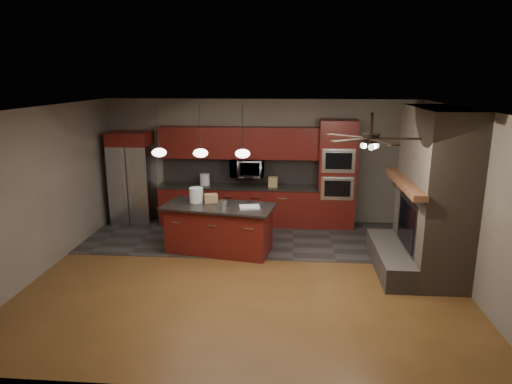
# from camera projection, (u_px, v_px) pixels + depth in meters

# --- Properties ---
(ground) EXTENTS (7.00, 7.00, 0.00)m
(ground) POSITION_uv_depth(u_px,v_px,m) (248.00, 273.00, 7.81)
(ground) COLOR brown
(ground) RESTS_ON ground
(ceiling) EXTENTS (7.00, 6.00, 0.02)m
(ceiling) POSITION_uv_depth(u_px,v_px,m) (247.00, 108.00, 7.12)
(ceiling) COLOR white
(ceiling) RESTS_ON back_wall
(back_wall) EXTENTS (7.00, 0.02, 2.80)m
(back_wall) POSITION_uv_depth(u_px,v_px,m) (260.00, 162.00, 10.37)
(back_wall) COLOR #6F6459
(back_wall) RESTS_ON ground
(right_wall) EXTENTS (0.02, 6.00, 2.80)m
(right_wall) POSITION_uv_depth(u_px,v_px,m) (468.00, 199.00, 7.20)
(right_wall) COLOR #6F6459
(right_wall) RESTS_ON ground
(left_wall) EXTENTS (0.02, 6.00, 2.80)m
(left_wall) POSITION_uv_depth(u_px,v_px,m) (43.00, 190.00, 7.74)
(left_wall) COLOR #6F6459
(left_wall) RESTS_ON ground
(slate_tile_patch) EXTENTS (7.00, 2.40, 0.01)m
(slate_tile_patch) POSITION_uv_depth(u_px,v_px,m) (256.00, 237.00, 9.55)
(slate_tile_patch) COLOR #312E2C
(slate_tile_patch) RESTS_ON ground
(fireplace_column) EXTENTS (1.30, 2.10, 2.80)m
(fireplace_column) POSITION_uv_depth(u_px,v_px,m) (430.00, 198.00, 7.64)
(fireplace_column) COLOR brown
(fireplace_column) RESTS_ON ground
(back_cabinetry) EXTENTS (3.59, 0.64, 2.20)m
(back_cabinetry) POSITION_uv_depth(u_px,v_px,m) (238.00, 185.00, 10.28)
(back_cabinetry) COLOR #591210
(back_cabinetry) RESTS_ON ground
(oven_tower) EXTENTS (0.80, 0.63, 2.38)m
(oven_tower) POSITION_uv_depth(u_px,v_px,m) (337.00, 175.00, 9.99)
(oven_tower) COLOR #591210
(oven_tower) RESTS_ON ground
(microwave) EXTENTS (0.73, 0.41, 0.50)m
(microwave) POSITION_uv_depth(u_px,v_px,m) (247.00, 168.00, 10.17)
(microwave) COLOR silver
(microwave) RESTS_ON back_cabinetry
(refrigerator) EXTENTS (0.90, 0.75, 2.10)m
(refrigerator) POSITION_uv_depth(u_px,v_px,m) (132.00, 178.00, 10.31)
(refrigerator) COLOR silver
(refrigerator) RESTS_ON ground
(kitchen_island) EXTENTS (2.20, 1.28, 0.92)m
(kitchen_island) POSITION_uv_depth(u_px,v_px,m) (219.00, 228.00, 8.70)
(kitchen_island) COLOR #591210
(kitchen_island) RESTS_ON ground
(white_bucket) EXTENTS (0.32, 0.32, 0.28)m
(white_bucket) POSITION_uv_depth(u_px,v_px,m) (196.00, 195.00, 8.78)
(white_bucket) COLOR silver
(white_bucket) RESTS_ON kitchen_island
(paint_can) EXTENTS (0.17, 0.17, 0.11)m
(paint_can) POSITION_uv_depth(u_px,v_px,m) (223.00, 203.00, 8.51)
(paint_can) COLOR silver
(paint_can) RESTS_ON kitchen_island
(paint_tray) EXTENTS (0.41, 0.32, 0.04)m
(paint_tray) POSITION_uv_depth(u_px,v_px,m) (250.00, 207.00, 8.42)
(paint_tray) COLOR silver
(paint_tray) RESTS_ON kitchen_island
(cardboard_box) EXTENTS (0.29, 0.24, 0.16)m
(cardboard_box) POSITION_uv_depth(u_px,v_px,m) (211.00, 198.00, 8.79)
(cardboard_box) COLOR #96764D
(cardboard_box) RESTS_ON kitchen_island
(counter_bucket) EXTENTS (0.28, 0.28, 0.25)m
(counter_bucket) POSITION_uv_depth(u_px,v_px,m) (205.00, 179.00, 10.27)
(counter_bucket) COLOR silver
(counter_bucket) RESTS_ON back_cabinetry
(counter_box) EXTENTS (0.22, 0.18, 0.22)m
(counter_box) POSITION_uv_depth(u_px,v_px,m) (273.00, 182.00, 10.10)
(counter_box) COLOR #A38C54
(counter_box) RESTS_ON back_cabinetry
(pendant_left) EXTENTS (0.26, 0.26, 0.92)m
(pendant_left) POSITION_uv_depth(u_px,v_px,m) (159.00, 152.00, 8.14)
(pendant_left) COLOR black
(pendant_left) RESTS_ON ceiling
(pendant_center) EXTENTS (0.26, 0.26, 0.92)m
(pendant_center) POSITION_uv_depth(u_px,v_px,m) (201.00, 153.00, 8.08)
(pendant_center) COLOR black
(pendant_center) RESTS_ON ceiling
(pendant_right) EXTENTS (0.26, 0.26, 0.92)m
(pendant_right) POSITION_uv_depth(u_px,v_px,m) (243.00, 153.00, 8.02)
(pendant_right) COLOR black
(pendant_right) RESTS_ON ceiling
(ceiling_fan) EXTENTS (1.27, 1.33, 0.41)m
(ceiling_fan) POSITION_uv_depth(u_px,v_px,m) (371.00, 138.00, 6.30)
(ceiling_fan) COLOR black
(ceiling_fan) RESTS_ON ceiling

